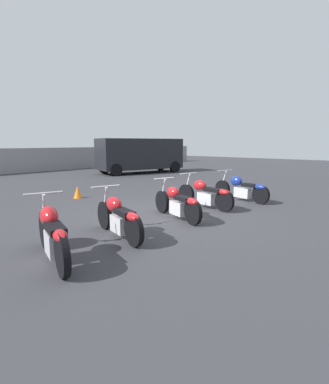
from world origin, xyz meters
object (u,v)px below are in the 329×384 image
(motorcycle_slot_0, at_px, (52,234))
(traffic_cone_near, at_px, (78,192))
(motorcycle_slot_4, at_px, (242,188))
(motorcycle_slot_3, at_px, (206,194))
(parked_van, at_px, (140,154))
(motorcycle_slot_2, at_px, (178,203))
(motorcycle_slot_1, at_px, (119,217))

(motorcycle_slot_0, relative_size, traffic_cone_near, 4.83)
(motorcycle_slot_4, bearing_deg, motorcycle_slot_3, -178.40)
(motorcycle_slot_0, bearing_deg, parked_van, 58.18)
(motorcycle_slot_2, relative_size, traffic_cone_near, 4.66)
(motorcycle_slot_1, distance_m, parked_van, 13.05)
(motorcycle_slot_4, distance_m, traffic_cone_near, 5.56)
(motorcycle_slot_3, height_order, motorcycle_slot_4, motorcycle_slot_3)
(motorcycle_slot_2, distance_m, traffic_cone_near, 4.38)
(parked_van, bearing_deg, motorcycle_slot_4, 171.12)
(motorcycle_slot_0, height_order, motorcycle_slot_3, motorcycle_slot_0)
(traffic_cone_near, bearing_deg, motorcycle_slot_4, -53.83)
(motorcycle_slot_1, xyz_separation_m, parked_van, (9.46, 8.96, 0.77))
(motorcycle_slot_4, height_order, traffic_cone_near, motorcycle_slot_4)
(motorcycle_slot_2, xyz_separation_m, traffic_cone_near, (-0.02, 4.38, -0.19))
(motorcycle_slot_3, bearing_deg, motorcycle_slot_1, -167.52)
(parked_van, xyz_separation_m, traffic_cone_near, (-7.53, -4.55, -0.98))
(motorcycle_slot_2, relative_size, parked_van, 0.35)
(motorcycle_slot_4, distance_m, parked_van, 10.02)
(traffic_cone_near, bearing_deg, motorcycle_slot_2, -89.78)
(motorcycle_slot_0, relative_size, parked_van, 0.36)
(parked_van, bearing_deg, traffic_cone_near, 137.43)
(motorcycle_slot_1, bearing_deg, parked_van, 59.39)
(motorcycle_slot_2, bearing_deg, parked_van, 68.82)
(motorcycle_slot_4, height_order, parked_van, parked_van)
(motorcycle_slot_1, bearing_deg, motorcycle_slot_0, -158.51)
(parked_van, height_order, traffic_cone_near, parked_van)
(motorcycle_slot_1, relative_size, motorcycle_slot_3, 0.93)
(motorcycle_slot_4, bearing_deg, motorcycle_slot_0, -168.03)
(motorcycle_slot_1, relative_size, motorcycle_slot_2, 1.00)
(motorcycle_slot_2, distance_m, parked_van, 11.70)
(parked_van, distance_m, traffic_cone_near, 8.85)
(motorcycle_slot_2, bearing_deg, motorcycle_slot_3, 25.69)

